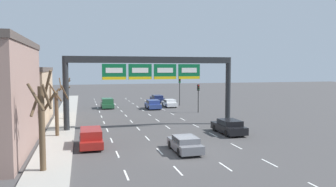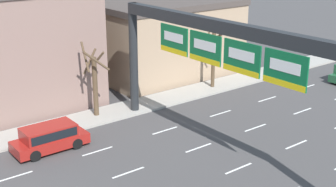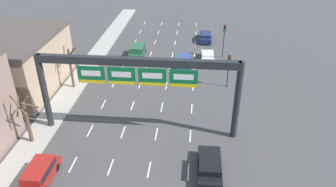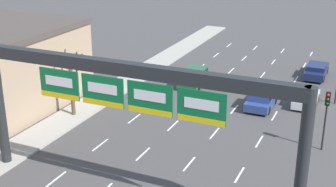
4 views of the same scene
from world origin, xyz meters
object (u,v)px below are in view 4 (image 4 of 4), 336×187
Objects in this scene: sign_gantry at (129,96)px; suv_green at (194,77)px; car_navy at (316,70)px; car_blue at (261,99)px; car_white at (306,98)px; traffic_light_near_gantry at (327,109)px; tree_bare_second at (72,80)px.

sign_gantry reaches higher than suv_green.
car_navy is at bearing 75.87° from sign_gantry.
suv_green is 7.53m from car_blue.
car_white is 0.97× the size of traffic_light_near_gantry.
sign_gantry reaches higher than tree_bare_second.
suv_green is at bearing 59.88° from tree_bare_second.
car_navy reaches higher than car_white.
traffic_light_near_gantry reaches higher than car_white.
car_navy is (3.05, 10.22, -0.05)m from car_blue.
car_blue is 3.87m from car_white.
sign_gantry is 19.70m from suv_green.
sign_gantry is at bearing -40.64° from tree_bare_second.
sign_gantry is 4.52× the size of traffic_light_near_gantry.
car_navy is at bearing 73.37° from car_blue.
suv_green is 0.83× the size of car_navy.
traffic_light_near_gantry is 0.80× the size of tree_bare_second.
tree_bare_second reaches higher than suv_green.
sign_gantry reaches higher than car_navy.
sign_gantry is at bearing -104.13° from car_navy.
car_blue is at bearing 133.76° from traffic_light_near_gantry.
car_blue reaches higher than car_navy.
car_white is at bearing 69.21° from sign_gantry.
car_navy is at bearing 91.67° from car_white.
car_white is 8.47m from traffic_light_near_gantry.
tree_bare_second is (-9.56, 8.21, -2.93)m from sign_gantry.
car_white is 0.83× the size of car_navy.
tree_bare_second is at bearing -174.16° from traffic_light_near_gantry.
car_white is 19.20m from tree_bare_second.
suv_green is 15.36m from traffic_light_near_gantry.
tree_bare_second is (-13.09, -7.71, 2.24)m from car_blue.
car_white is at bearing 106.15° from traffic_light_near_gantry.
car_blue is at bearing -148.31° from car_white.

